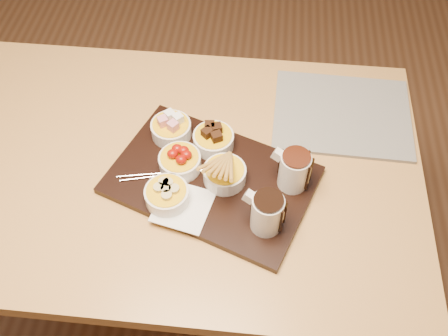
# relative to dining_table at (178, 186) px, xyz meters

# --- Properties ---
(ground) EXTENTS (5.00, 5.00, 0.00)m
(ground) POSITION_rel_dining_table_xyz_m (0.00, 0.00, -0.65)
(ground) COLOR brown
(ground) RESTS_ON ground
(dining_table) EXTENTS (1.20, 0.80, 0.75)m
(dining_table) POSITION_rel_dining_table_xyz_m (0.00, 0.00, 0.00)
(dining_table) COLOR #C18D47
(dining_table) RESTS_ON ground
(serving_board) EXTENTS (0.54, 0.44, 0.02)m
(serving_board) POSITION_rel_dining_table_xyz_m (0.09, -0.05, 0.11)
(serving_board) COLOR black
(serving_board) RESTS_ON dining_table
(napkin) EXTENTS (0.14, 0.14, 0.00)m
(napkin) POSITION_rel_dining_table_xyz_m (0.04, -0.14, 0.12)
(napkin) COLOR white
(napkin) RESTS_ON serving_board
(bowl_marshmallows) EXTENTS (0.10, 0.10, 0.04)m
(bowl_marshmallows) POSITION_rel_dining_table_xyz_m (-0.02, 0.07, 0.14)
(bowl_marshmallows) COLOR silver
(bowl_marshmallows) RESTS_ON serving_board
(bowl_cake) EXTENTS (0.10, 0.10, 0.04)m
(bowl_cake) POSITION_rel_dining_table_xyz_m (0.09, 0.05, 0.14)
(bowl_cake) COLOR silver
(bowl_cake) RESTS_ON serving_board
(bowl_strawberries) EXTENTS (0.10, 0.10, 0.04)m
(bowl_strawberries) POSITION_rel_dining_table_xyz_m (0.02, -0.03, 0.14)
(bowl_strawberries) COLOR silver
(bowl_strawberries) RESTS_ON serving_board
(bowl_biscotti) EXTENTS (0.10, 0.10, 0.04)m
(bowl_biscotti) POSITION_rel_dining_table_xyz_m (0.13, -0.05, 0.14)
(bowl_biscotti) COLOR silver
(bowl_biscotti) RESTS_ON serving_board
(bowl_bananas) EXTENTS (0.10, 0.10, 0.04)m
(bowl_bananas) POSITION_rel_dining_table_xyz_m (0.00, -0.12, 0.14)
(bowl_bananas) COLOR silver
(bowl_bananas) RESTS_ON serving_board
(pitcher_dark_chocolate) EXTENTS (0.09, 0.09, 0.09)m
(pitcher_dark_chocolate) POSITION_rel_dining_table_xyz_m (0.23, -0.16, 0.16)
(pitcher_dark_chocolate) COLOR silver
(pitcher_dark_chocolate) RESTS_ON serving_board
(pitcher_milk_chocolate) EXTENTS (0.09, 0.09, 0.09)m
(pitcher_milk_chocolate) POSITION_rel_dining_table_xyz_m (0.28, -0.05, 0.16)
(pitcher_milk_chocolate) COLOR silver
(pitcher_milk_chocolate) RESTS_ON serving_board
(fondue_skewers) EXTENTS (0.08, 0.26, 0.01)m
(fondue_skewers) POSITION_rel_dining_table_xyz_m (-0.00, -0.05, 0.12)
(fondue_skewers) COLOR silver
(fondue_skewers) RESTS_ON serving_board
(newspaper) EXTENTS (0.36, 0.29, 0.01)m
(newspaper) POSITION_rel_dining_table_xyz_m (0.41, 0.20, 0.10)
(newspaper) COLOR beige
(newspaper) RESTS_ON dining_table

